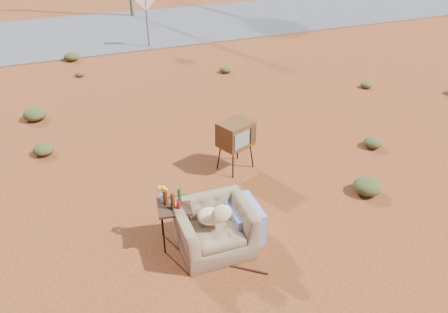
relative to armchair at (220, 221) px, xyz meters
name	(u,v)px	position (x,y,z in m)	size (l,w,h in m)	color
ground	(230,241)	(0.20, 0.02, -0.51)	(140.00, 140.00, 0.00)	brown
highway	(101,32)	(0.20, 15.02, -0.49)	(140.00, 7.00, 0.04)	#565659
armchair	(220,221)	(0.00, 0.00, 0.00)	(1.51, 0.95, 1.10)	olive
tv_unit	(236,135)	(1.25, 2.19, 0.33)	(0.85, 0.77, 1.13)	black
side_table	(172,203)	(-0.71, 0.39, 0.30)	(0.64, 0.64, 1.10)	#362413
rusty_bar	(224,264)	(-0.11, -0.49, -0.49)	(0.04, 0.04, 1.47)	#492513
road_sign	(146,8)	(1.70, 12.02, 0.99)	(0.78, 0.06, 2.19)	brown
scrub_patch	(131,134)	(-0.63, 4.43, -0.37)	(17.49, 8.07, 0.33)	#454A20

